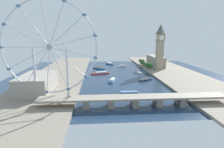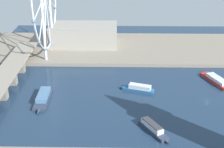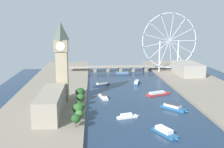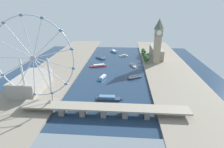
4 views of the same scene
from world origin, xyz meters
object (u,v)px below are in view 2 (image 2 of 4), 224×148
(tour_boat_3, at_px, (138,88))
(tour_boat_5, at_px, (153,128))
(tour_boat_4, at_px, (216,80))
(tour_boat_1, at_px, (43,97))
(riverside_hall, at_px, (83,35))

(tour_boat_3, xyz_separation_m, tour_boat_5, (-53.98, -6.17, 0.08))
(tour_boat_5, bearing_deg, tour_boat_4, 110.47)
(tour_boat_1, xyz_separation_m, tour_boat_4, (32.94, -133.39, -0.34))
(riverside_hall, bearing_deg, tour_boat_4, -125.00)
(tour_boat_3, xyz_separation_m, tour_boat_4, (16.99, -63.54, -0.35))
(tour_boat_4, xyz_separation_m, tour_boat_5, (-70.97, 57.37, 0.43))
(tour_boat_1, height_order, tour_boat_4, tour_boat_1)
(tour_boat_3, bearing_deg, tour_boat_5, 114.87)
(tour_boat_1, xyz_separation_m, tour_boat_5, (-38.03, -76.02, 0.09))
(tour_boat_4, bearing_deg, tour_boat_1, 82.33)
(riverside_hall, relative_size, tour_boat_3, 2.44)
(tour_boat_4, bearing_deg, tour_boat_3, 83.43)
(riverside_hall, xyz_separation_m, tour_boat_4, (-80.49, -114.95, -11.30))
(tour_boat_3, bearing_deg, tour_boat_1, 31.21)
(tour_boat_1, relative_size, tour_boat_4, 1.02)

